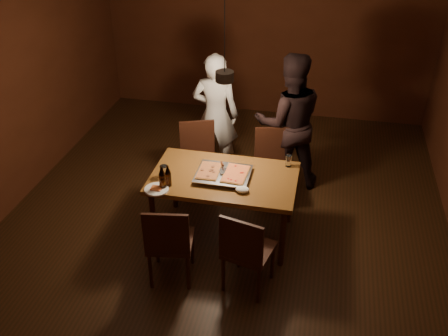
% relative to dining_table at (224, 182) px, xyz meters
% --- Properties ---
extents(room_shell, '(6.00, 6.00, 6.00)m').
position_rel_dining_table_xyz_m(room_shell, '(-0.04, 0.22, 0.72)').
color(room_shell, '#331B0D').
rests_on(room_shell, ground).
extents(dining_table, '(1.50, 0.90, 0.75)m').
position_rel_dining_table_xyz_m(dining_table, '(0.00, 0.00, 0.00)').
color(dining_table, brown).
rests_on(dining_table, floor).
extents(chair_far_left, '(0.54, 0.54, 0.49)m').
position_rel_dining_table_xyz_m(chair_far_left, '(-0.49, 0.79, -0.14)').
color(chair_far_left, '#38190F').
rests_on(chair_far_left, floor).
extents(chair_far_right, '(0.50, 0.50, 0.49)m').
position_rel_dining_table_xyz_m(chair_far_right, '(0.41, 0.81, -0.14)').
color(chair_far_right, '#38190F').
rests_on(chair_far_right, floor).
extents(chair_near_left, '(0.48, 0.48, 0.49)m').
position_rel_dining_table_xyz_m(chair_near_left, '(-0.35, -0.83, -0.14)').
color(chair_near_left, '#38190F').
rests_on(chair_near_left, floor).
extents(chair_near_right, '(0.51, 0.51, 0.49)m').
position_rel_dining_table_xyz_m(chair_near_right, '(0.37, -0.79, -0.14)').
color(chair_near_right, '#38190F').
rests_on(chair_near_right, floor).
extents(pizza_tray, '(0.58, 0.48, 0.05)m').
position_rel_dining_table_xyz_m(pizza_tray, '(-0.00, -0.02, 0.10)').
color(pizza_tray, silver).
rests_on(pizza_tray, dining_table).
extents(pizza_meat, '(0.22, 0.35, 0.02)m').
position_rel_dining_table_xyz_m(pizza_meat, '(-0.15, -0.01, 0.13)').
color(pizza_meat, maroon).
rests_on(pizza_meat, pizza_tray).
extents(pizza_cheese, '(0.26, 0.39, 0.02)m').
position_rel_dining_table_xyz_m(pizza_cheese, '(0.12, -0.02, 0.13)').
color(pizza_cheese, gold).
rests_on(pizza_cheese, pizza_tray).
extents(spatula, '(0.17, 0.26, 0.04)m').
position_rel_dining_table_xyz_m(spatula, '(-0.00, 0.00, 0.14)').
color(spatula, silver).
rests_on(spatula, pizza_tray).
extents(beer_bottle_a, '(0.07, 0.07, 0.25)m').
position_rel_dining_table_xyz_m(beer_bottle_a, '(-0.55, -0.35, 0.20)').
color(beer_bottle_a, black).
rests_on(beer_bottle_a, dining_table).
extents(beer_bottle_b, '(0.06, 0.06, 0.23)m').
position_rel_dining_table_xyz_m(beer_bottle_b, '(-0.50, -0.28, 0.19)').
color(beer_bottle_b, black).
rests_on(beer_bottle_b, dining_table).
extents(water_glass_left, '(0.08, 0.08, 0.13)m').
position_rel_dining_table_xyz_m(water_glass_left, '(-0.60, -0.15, 0.14)').
color(water_glass_left, silver).
rests_on(water_glass_left, dining_table).
extents(water_glass_right, '(0.06, 0.06, 0.13)m').
position_rel_dining_table_xyz_m(water_glass_right, '(0.63, 0.34, 0.14)').
color(water_glass_right, silver).
rests_on(water_glass_right, dining_table).
extents(plate_slice, '(0.24, 0.24, 0.03)m').
position_rel_dining_table_xyz_m(plate_slice, '(-0.60, -0.39, 0.08)').
color(plate_slice, white).
rests_on(plate_slice, dining_table).
extents(napkin, '(0.14, 0.11, 0.06)m').
position_rel_dining_table_xyz_m(napkin, '(0.24, -0.24, 0.10)').
color(napkin, white).
rests_on(napkin, dining_table).
extents(diner_white, '(0.59, 0.40, 1.60)m').
position_rel_dining_table_xyz_m(diner_white, '(-0.39, 1.29, 0.12)').
color(diner_white, silver).
rests_on(diner_white, floor).
extents(diner_dark, '(0.98, 0.85, 1.71)m').
position_rel_dining_table_xyz_m(diner_dark, '(0.54, 1.17, 0.18)').
color(diner_dark, black).
rests_on(diner_dark, floor).
extents(pendant_lamp, '(0.18, 0.18, 1.10)m').
position_rel_dining_table_xyz_m(pendant_lamp, '(-0.04, 0.22, 1.08)').
color(pendant_lamp, black).
rests_on(pendant_lamp, ceiling).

